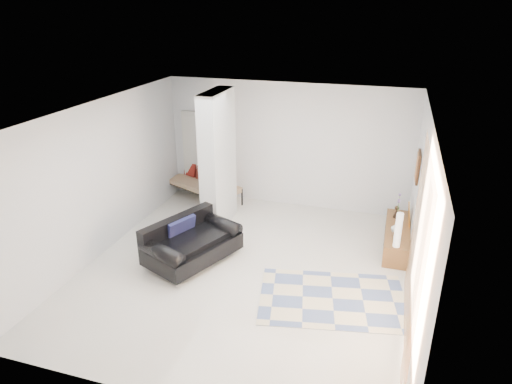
% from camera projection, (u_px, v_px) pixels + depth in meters
% --- Properties ---
extents(floor, '(6.00, 6.00, 0.00)m').
position_uv_depth(floor, '(245.00, 269.00, 8.06)').
color(floor, beige).
rests_on(floor, ground).
extents(ceiling, '(6.00, 6.00, 0.00)m').
position_uv_depth(ceiling, '(244.00, 112.00, 6.97)').
color(ceiling, white).
rests_on(ceiling, wall_back).
extents(wall_back, '(6.00, 0.00, 6.00)m').
position_uv_depth(wall_back, '(287.00, 146.00, 10.16)').
color(wall_back, silver).
rests_on(wall_back, ground).
extents(wall_front, '(6.00, 0.00, 6.00)m').
position_uv_depth(wall_front, '(157.00, 302.00, 4.87)').
color(wall_front, silver).
rests_on(wall_front, ground).
extents(wall_left, '(0.00, 6.00, 6.00)m').
position_uv_depth(wall_left, '(101.00, 179.00, 8.26)').
color(wall_left, silver).
rests_on(wall_left, ground).
extents(wall_right, '(0.00, 6.00, 6.00)m').
position_uv_depth(wall_right, '(420.00, 218.00, 6.77)').
color(wall_right, silver).
rests_on(wall_right, ground).
extents(partition_column, '(0.35, 1.20, 2.80)m').
position_uv_depth(partition_column, '(218.00, 160.00, 9.22)').
color(partition_column, silver).
rests_on(partition_column, floor).
extents(hallway_door, '(0.85, 0.06, 2.04)m').
position_uv_depth(hallway_door, '(200.00, 154.00, 10.84)').
color(hallway_door, silver).
rests_on(hallway_door, floor).
extents(curtain, '(0.00, 2.55, 2.55)m').
position_uv_depth(curtain, '(416.00, 251.00, 5.76)').
color(curtain, orange).
rests_on(curtain, wall_right).
extents(wall_art, '(0.04, 0.45, 0.55)m').
position_uv_depth(wall_art, '(418.00, 167.00, 8.11)').
color(wall_art, '#3D2210').
rests_on(wall_art, wall_right).
extents(media_console, '(0.45, 1.72, 0.80)m').
position_uv_depth(media_console, '(397.00, 237.00, 8.73)').
color(media_console, brown).
rests_on(media_console, floor).
extents(loveseat, '(1.55, 1.92, 0.76)m').
position_uv_depth(loveseat, '(190.00, 242.00, 8.23)').
color(loveseat, silver).
rests_on(loveseat, floor).
extents(daybed, '(1.97, 1.41, 0.77)m').
position_uv_depth(daybed, '(203.00, 183.00, 10.73)').
color(daybed, black).
rests_on(daybed, floor).
extents(area_rug, '(2.55, 1.94, 0.01)m').
position_uv_depth(area_rug, '(333.00, 299.00, 7.24)').
color(area_rug, beige).
rests_on(area_rug, floor).
extents(cylinder_lamp, '(0.12, 0.12, 0.64)m').
position_uv_depth(cylinder_lamp, '(398.00, 230.00, 7.88)').
color(cylinder_lamp, white).
rests_on(cylinder_lamp, media_console).
extents(bronze_figurine, '(0.14, 0.14, 0.24)m').
position_uv_depth(bronze_figurine, '(396.00, 212.00, 9.03)').
color(bronze_figurine, black).
rests_on(bronze_figurine, media_console).
extents(vase, '(0.18, 0.18, 0.17)m').
position_uv_depth(vase, '(396.00, 228.00, 8.48)').
color(vase, white).
rests_on(vase, media_console).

